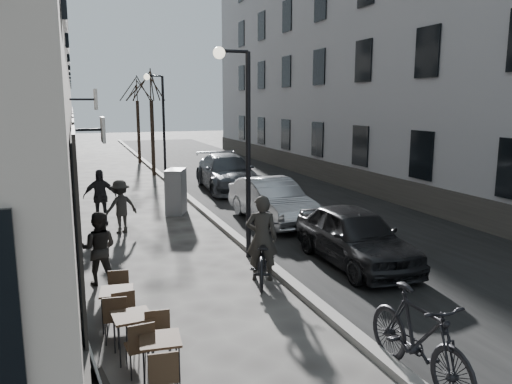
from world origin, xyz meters
TOP-DOWN VIEW (x-y plane):
  - ground at (0.00, 0.00)m, footprint 120.00×120.00m
  - road at (3.85, 16.00)m, footprint 7.30×60.00m
  - kerb at (0.20, 16.00)m, footprint 0.25×60.00m
  - building_right at (9.50, 16.50)m, footprint 4.00×35.00m
  - streetlamp_near at (-0.17, 6.00)m, footprint 0.90×0.28m
  - streetlamp_far at (-0.17, 18.00)m, footprint 0.90×0.28m
  - tree_near at (-0.10, 21.00)m, footprint 2.40×2.40m
  - tree_far at (-0.10, 27.00)m, footprint 2.40×2.40m
  - bistro_set_a at (-3.01, 0.98)m, footprint 0.60×1.38m
  - bistro_set_b at (-3.29, 1.87)m, footprint 0.61×1.40m
  - bistro_set_c at (-3.42, 3.01)m, footprint 0.62×1.39m
  - sign_board at (-3.93, 1.42)m, footprint 0.43×0.63m
  - utility_cabinet at (-0.74, 11.53)m, footprint 0.93×1.18m
  - bicycle at (-0.26, 4.36)m, footprint 1.53×2.32m
  - cyclist_rider at (-0.26, 4.36)m, footprint 0.81×0.67m
  - pedestrian_near at (-3.60, 5.31)m, footprint 0.90×0.78m
  - pedestrian_mid at (-2.78, 9.52)m, footprint 1.16×0.90m
  - pedestrian_far at (-3.30, 10.86)m, footprint 1.04×0.45m
  - car_near at (2.21, 4.60)m, footprint 1.72×4.10m
  - car_mid at (1.94, 9.26)m, footprint 1.72×4.31m
  - car_far at (2.30, 15.49)m, footprint 2.45×5.40m
  - moped at (0.35, -0.16)m, footprint 0.66×2.18m

SIDE VIEW (x-z plane):
  - ground at x=0.00m, z-range 0.00..0.00m
  - road at x=3.85m, z-range 0.00..0.00m
  - kerb at x=0.20m, z-range 0.00..0.12m
  - sign_board at x=-3.93m, z-range -0.10..0.92m
  - bistro_set_a at x=-3.01m, z-range 0.01..0.81m
  - bistro_set_c at x=-3.42m, z-range 0.01..0.81m
  - bistro_set_b at x=-3.29m, z-range 0.01..0.82m
  - bicycle at x=-0.26m, z-range 0.00..1.15m
  - moped at x=0.35m, z-range 0.00..1.31m
  - car_near at x=2.21m, z-range 0.00..1.39m
  - car_mid at x=1.94m, z-range 0.00..1.40m
  - car_far at x=2.30m, z-range 0.00..1.53m
  - utility_cabinet at x=-0.74m, z-range 0.00..1.56m
  - pedestrian_near at x=-3.60m, z-range 0.00..1.58m
  - pedestrian_mid at x=-2.78m, z-range 0.00..1.59m
  - pedestrian_far at x=-3.30m, z-range 0.00..1.75m
  - cyclist_rider at x=-0.26m, z-range 0.00..1.88m
  - streetlamp_near at x=-0.17m, z-range 0.62..5.71m
  - streetlamp_far at x=-0.17m, z-range 0.62..5.71m
  - tree_near at x=-0.10m, z-range 1.81..7.51m
  - tree_far at x=-0.10m, z-range 1.81..7.51m
  - building_right at x=9.50m, z-range 0.00..16.00m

